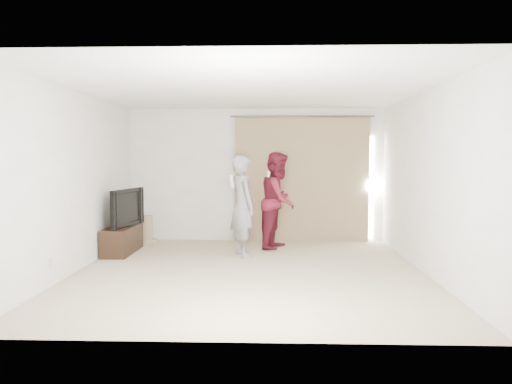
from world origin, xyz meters
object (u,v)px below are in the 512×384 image
person_woman (278,200)px  person_man (243,206)px  tv (122,208)px  tv_console (122,240)px

person_woman → person_man: bearing=-129.4°
tv → person_man: 2.11m
tv_console → person_man: person_man is taller
person_man → person_woman: 0.95m
tv_console → person_man: bearing=-5.2°
tv → person_man: (2.10, -0.19, 0.06)m
tv_console → tv: tv is taller
person_woman → tv_console: bearing=-168.7°
tv → person_man: bearing=-84.8°
tv_console → person_man: 2.20m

